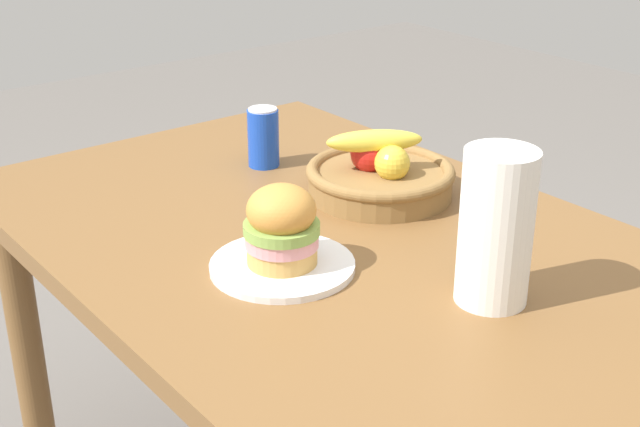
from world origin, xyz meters
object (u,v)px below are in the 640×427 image
(plate, at_px, (282,266))
(sandwich, at_px, (282,226))
(paper_towel_roll, at_px, (496,228))
(soda_can, at_px, (263,137))
(fruit_basket, at_px, (380,175))

(plate, distance_m, sandwich, 0.07)
(plate, height_order, paper_towel_roll, paper_towel_roll)
(soda_can, bearing_deg, fruit_basket, 16.79)
(plate, xyz_separation_m, fruit_basket, (-0.14, 0.33, 0.04))
(paper_towel_roll, bearing_deg, sandwich, -145.63)
(plate, bearing_deg, fruit_basket, 112.38)
(fruit_basket, bearing_deg, paper_towel_roll, -19.26)
(fruit_basket, distance_m, paper_towel_roll, 0.45)
(plate, xyz_separation_m, paper_towel_roll, (0.28, 0.19, 0.11))
(sandwich, relative_size, paper_towel_roll, 0.56)
(sandwich, distance_m, paper_towel_roll, 0.34)
(plate, bearing_deg, soda_can, 148.70)
(plate, xyz_separation_m, sandwich, (0.00, -0.00, 0.07))
(fruit_basket, xyz_separation_m, paper_towel_roll, (0.41, -0.14, 0.08))
(sandwich, height_order, fruit_basket, sandwich)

